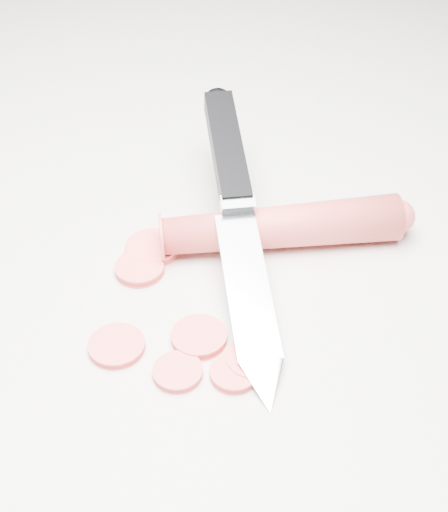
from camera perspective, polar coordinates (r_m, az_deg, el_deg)
The scene contains 10 objects.
ground at distance 0.51m, azimuth 0.29°, elevation -1.47°, with size 2.40×2.40×0.00m, color beige.
carrot at distance 0.53m, azimuth 4.61°, elevation 2.36°, with size 0.03×0.03×0.18m, color #D43B39.
carrot_slice_0 at distance 0.53m, azimuth -5.77°, elevation 0.63°, with size 0.04×0.04×0.01m, color #EF4D49.
carrot_slice_1 at distance 0.47m, azimuth -8.59°, elevation -7.12°, with size 0.04×0.04×0.01m, color #EF4D49.
carrot_slice_2 at distance 0.47m, azimuth -2.01°, elevation -6.49°, with size 0.04×0.04×0.01m, color #EF4D49.
carrot_slice_3 at distance 0.45m, azimuth -3.73°, elevation -9.24°, with size 0.03×0.03×0.01m, color #EF4D49.
carrot_slice_4 at distance 0.45m, azimuth 2.28°, elevation -8.27°, with size 0.03×0.03×0.01m, color #EF4D49.
carrot_slice_5 at distance 0.52m, azimuth -6.77°, elevation -1.01°, with size 0.04×0.04×0.01m, color #EF4D49.
carrot_slice_6 at distance 0.45m, azimuth 0.81°, elevation -9.35°, with size 0.03×0.03×0.01m, color #EF4D49.
kitchen_knife at distance 0.50m, azimuth 1.38°, elevation 2.84°, with size 0.20×0.24×0.07m, color #B6B8BD, non-canonical shape.
Camera 1 is at (0.19, -0.33, 0.35)m, focal length 50.00 mm.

